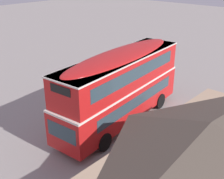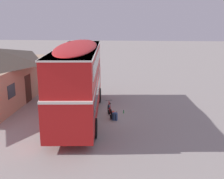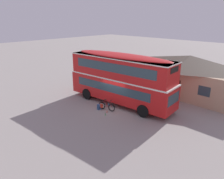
{
  "view_description": "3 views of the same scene",
  "coord_description": "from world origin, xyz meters",
  "px_view_note": "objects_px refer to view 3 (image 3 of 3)",
  "views": [
    {
      "loc": [
        12.61,
        11.71,
        9.71
      ],
      "look_at": [
        0.09,
        0.56,
        2.32
      ],
      "focal_mm": 45.64,
      "sensor_mm": 36.0,
      "label": 1
    },
    {
      "loc": [
        -17.74,
        -2.54,
        6.43
      ],
      "look_at": [
        1.22,
        -1.08,
        1.51
      ],
      "focal_mm": 45.56,
      "sensor_mm": 36.0,
      "label": 2
    },
    {
      "loc": [
        12.78,
        -13.59,
        8.0
      ],
      "look_at": [
        -0.98,
        0.53,
        1.36
      ],
      "focal_mm": 35.08,
      "sensor_mm": 36.0,
      "label": 3
    }
  ],
  "objects_px": {
    "water_bottle_green_metal": "(105,114)",
    "touring_bicycle": "(106,106)",
    "double_decker_bus": "(121,77)",
    "backpack_on_ground": "(99,107)",
    "water_bottle_red_squeeze": "(107,112)"
  },
  "relations": [
    {
      "from": "touring_bicycle",
      "to": "water_bottle_green_metal",
      "type": "xyz_separation_m",
      "value": [
        0.79,
        -0.85,
        -0.26
      ]
    },
    {
      "from": "touring_bicycle",
      "to": "water_bottle_red_squeeze",
      "type": "distance_m",
      "value": 0.67
    },
    {
      "from": "double_decker_bus",
      "to": "touring_bicycle",
      "type": "xyz_separation_m",
      "value": [
        0.14,
        -2.05,
        -2.27
      ]
    },
    {
      "from": "touring_bicycle",
      "to": "water_bottle_green_metal",
      "type": "height_order",
      "value": "touring_bicycle"
    },
    {
      "from": "touring_bicycle",
      "to": "water_bottle_red_squeeze",
      "type": "relative_size",
      "value": 7.6
    },
    {
      "from": "backpack_on_ground",
      "to": "water_bottle_red_squeeze",
      "type": "xyz_separation_m",
      "value": [
        1.04,
        -0.03,
        -0.17
      ]
    },
    {
      "from": "backpack_on_ground",
      "to": "water_bottle_red_squeeze",
      "type": "bearing_deg",
      "value": -1.53
    },
    {
      "from": "water_bottle_red_squeeze",
      "to": "water_bottle_green_metal",
      "type": "height_order",
      "value": "water_bottle_green_metal"
    },
    {
      "from": "water_bottle_green_metal",
      "to": "touring_bicycle",
      "type": "bearing_deg",
      "value": 132.65
    },
    {
      "from": "double_decker_bus",
      "to": "backpack_on_ground",
      "type": "distance_m",
      "value": 3.39
    },
    {
      "from": "touring_bicycle",
      "to": "water_bottle_green_metal",
      "type": "bearing_deg",
      "value": -47.35
    },
    {
      "from": "water_bottle_red_squeeze",
      "to": "water_bottle_green_metal",
      "type": "bearing_deg",
      "value": -59.08
    },
    {
      "from": "double_decker_bus",
      "to": "touring_bicycle",
      "type": "relative_size",
      "value": 6.5
    },
    {
      "from": "double_decker_bus",
      "to": "water_bottle_green_metal",
      "type": "distance_m",
      "value": 3.96
    },
    {
      "from": "backpack_on_ground",
      "to": "double_decker_bus",
      "type": "bearing_deg",
      "value": 80.28
    }
  ]
}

